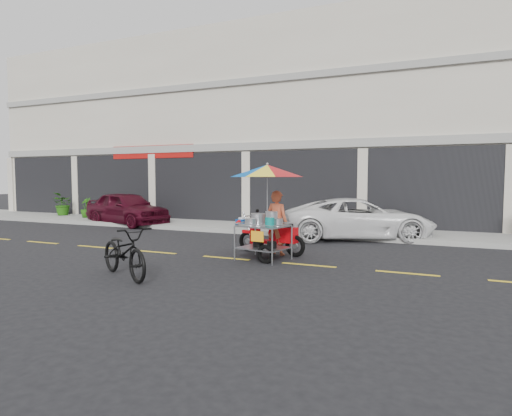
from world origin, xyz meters
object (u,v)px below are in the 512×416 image
at_px(white_pickup, 358,219).
at_px(near_bicycle, 124,252).
at_px(maroon_sedan, 127,208).
at_px(food_vendor_rig, 270,198).

bearing_deg(white_pickup, near_bicycle, 133.64).
xyz_separation_m(maroon_sedan, near_bicycle, (6.07, -7.18, -0.18)).
distance_m(white_pickup, food_vendor_rig, 4.27).
bearing_deg(food_vendor_rig, near_bicycle, -109.72).
bearing_deg(white_pickup, food_vendor_rig, 139.12).
xyz_separation_m(white_pickup, near_bicycle, (-3.09, -6.93, -0.14)).
relative_size(white_pickup, near_bicycle, 2.44).
bearing_deg(near_bicycle, food_vendor_rig, -3.99).
relative_size(maroon_sedan, near_bicycle, 2.12).
bearing_deg(maroon_sedan, food_vendor_rig, -104.30).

